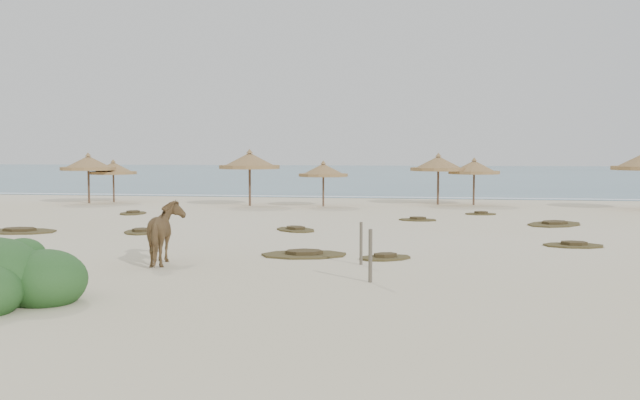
% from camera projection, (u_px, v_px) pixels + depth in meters
% --- Properties ---
extents(ground, '(160.00, 160.00, 0.00)m').
position_uv_depth(ground, '(229.00, 250.00, 22.39)').
color(ground, beige).
rests_on(ground, ground).
extents(ocean, '(200.00, 100.00, 0.01)m').
position_uv_depth(ocean, '(385.00, 174.00, 96.30)').
color(ocean, '#255870').
rests_on(ocean, ground).
extents(foam_line, '(70.00, 0.60, 0.01)m').
position_uv_depth(foam_line, '(337.00, 197.00, 48.02)').
color(foam_line, white).
rests_on(foam_line, ground).
extents(palapa_0, '(4.05, 4.05, 3.02)m').
position_uv_depth(palapa_0, '(88.00, 164.00, 42.25)').
color(palapa_0, brown).
rests_on(palapa_0, ground).
extents(palapa_1, '(2.91, 2.91, 2.61)m').
position_uv_depth(palapa_1, '(113.00, 169.00, 43.06)').
color(palapa_1, brown).
rests_on(palapa_1, ground).
extents(palapa_2, '(3.87, 3.87, 3.23)m').
position_uv_depth(palapa_2, '(250.00, 162.00, 40.33)').
color(palapa_2, brown).
rests_on(palapa_2, ground).
extents(palapa_3, '(2.87, 2.87, 2.58)m').
position_uv_depth(palapa_3, '(323.00, 171.00, 39.76)').
color(palapa_3, brown).
rests_on(palapa_3, ground).
extents(palapa_4, '(3.40, 3.40, 2.75)m').
position_uv_depth(palapa_4, '(474.00, 168.00, 40.86)').
color(palapa_4, brown).
rests_on(palapa_4, ground).
extents(palapa_5, '(3.65, 3.65, 3.01)m').
position_uv_depth(palapa_5, '(438.00, 164.00, 41.12)').
color(palapa_5, brown).
rests_on(palapa_5, ground).
extents(horse, '(1.42, 2.22, 1.73)m').
position_uv_depth(horse, '(166.00, 233.00, 19.64)').
color(horse, olive).
rests_on(horse, ground).
extents(fence_post_near, '(0.11, 0.11, 1.28)m').
position_uv_depth(fence_post_near, '(370.00, 256.00, 16.96)').
color(fence_post_near, brown).
rests_on(fence_post_near, ground).
extents(fence_post_far, '(0.10, 0.10, 1.18)m').
position_uv_depth(fence_post_far, '(361.00, 243.00, 19.57)').
color(fence_post_far, brown).
rests_on(fence_post_far, ground).
extents(scrub_1, '(2.96, 1.94, 0.16)m').
position_uv_depth(scrub_1, '(20.00, 231.00, 27.41)').
color(scrub_1, '#4D4322').
rests_on(scrub_1, ground).
extents(scrub_2, '(1.82, 2.22, 0.16)m').
position_uv_depth(scrub_2, '(141.00, 231.00, 27.21)').
color(scrub_2, '#4D4322').
rests_on(scrub_2, ground).
extents(scrub_3, '(2.29, 2.38, 0.16)m').
position_uv_depth(scrub_3, '(296.00, 229.00, 27.95)').
color(scrub_3, '#4D4322').
rests_on(scrub_3, ground).
extents(scrub_4, '(2.00, 1.34, 0.16)m').
position_uv_depth(scrub_4, '(574.00, 245.00, 23.33)').
color(scrub_4, '#4D4322').
rests_on(scrub_4, ground).
extents(scrub_5, '(3.28, 3.47, 0.16)m').
position_uv_depth(scrub_5, '(554.00, 224.00, 30.05)').
color(scrub_5, '#4D4322').
rests_on(scrub_5, ground).
extents(scrub_6, '(1.53, 2.10, 0.16)m').
position_uv_depth(scrub_6, '(133.00, 213.00, 35.27)').
color(scrub_6, '#4D4322').
rests_on(scrub_6, ground).
extents(scrub_7, '(1.80, 1.26, 0.16)m').
position_uv_depth(scrub_7, '(418.00, 219.00, 31.95)').
color(scrub_7, '#4D4322').
rests_on(scrub_7, ground).
extents(scrub_9, '(2.90, 2.21, 0.16)m').
position_uv_depth(scrub_9, '(304.00, 254.00, 21.28)').
color(scrub_9, '#4D4322').
rests_on(scrub_9, ground).
extents(scrub_10, '(1.64, 1.17, 0.16)m').
position_uv_depth(scrub_10, '(481.00, 214.00, 34.89)').
color(scrub_10, '#4D4322').
rests_on(scrub_10, ground).
extents(scrub_12, '(1.92, 1.74, 0.16)m').
position_uv_depth(scrub_12, '(385.00, 257.00, 20.66)').
color(scrub_12, '#4D4322').
rests_on(scrub_12, ground).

